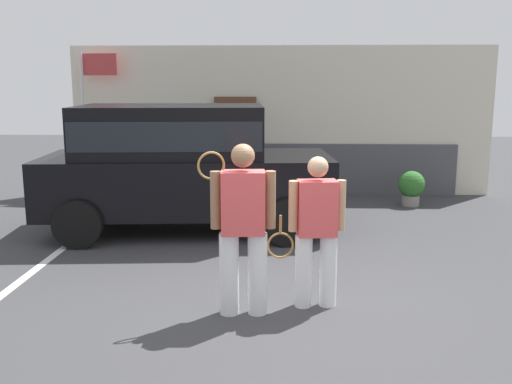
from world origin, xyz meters
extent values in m
plane|color=#38383A|center=(0.00, 0.00, 0.00)|extent=(40.00, 40.00, 0.00)
cube|color=silver|center=(-3.18, 1.50, 0.00)|extent=(0.12, 4.40, 0.01)
cube|color=beige|center=(0.00, 6.64, 1.58)|extent=(8.99, 0.30, 3.17)
cube|color=#4C4C51|center=(0.00, 6.44, 0.55)|extent=(7.55, 0.10, 1.10)
cube|color=brown|center=(-0.96, 6.42, 1.05)|extent=(0.90, 0.06, 2.10)
cube|color=black|center=(-1.48, 3.24, 0.80)|extent=(4.74, 2.27, 0.90)
cube|color=black|center=(-1.73, 3.22, 1.65)|extent=(3.03, 1.99, 0.80)
cube|color=black|center=(-1.73, 3.22, 1.63)|extent=(2.98, 2.00, 0.44)
cylinder|color=black|center=(-0.02, 4.31, 0.36)|extent=(0.74, 0.32, 0.72)
cylinder|color=black|center=(0.14, 2.42, 0.36)|extent=(0.74, 0.32, 0.72)
cylinder|color=black|center=(-3.11, 4.06, 0.36)|extent=(0.74, 0.32, 0.72)
cylinder|color=black|center=(-2.95, 2.17, 0.36)|extent=(0.74, 0.32, 0.72)
cylinder|color=white|center=(-0.21, -0.16, 0.44)|extent=(0.21, 0.21, 0.88)
cylinder|color=white|center=(-0.51, -0.18, 0.44)|extent=(0.21, 0.21, 0.88)
cube|color=#E04C4C|center=(-0.36, -0.17, 1.20)|extent=(0.47, 0.31, 0.65)
sphere|color=#8C6647|center=(-0.36, -0.17, 1.69)|extent=(0.24, 0.24, 0.24)
cylinder|color=#8C6647|center=(-0.08, -0.15, 1.23)|extent=(0.11, 0.11, 0.60)
cylinder|color=#8C6647|center=(-0.64, -0.19, 1.23)|extent=(0.11, 0.11, 0.60)
torus|color=olive|center=(-0.68, -0.14, 1.58)|extent=(0.28, 0.13, 0.29)
cylinder|color=olive|center=(-0.68, -0.14, 1.35)|extent=(0.03, 0.03, 0.20)
cylinder|color=white|center=(0.55, 0.09, 0.40)|extent=(0.19, 0.19, 0.80)
cylinder|color=white|center=(0.28, 0.06, 0.40)|extent=(0.19, 0.19, 0.80)
cube|color=#E04C4C|center=(0.42, 0.07, 1.10)|extent=(0.44, 0.30, 0.60)
sphere|color=tan|center=(0.42, 0.07, 1.54)|extent=(0.22, 0.22, 0.22)
cylinder|color=tan|center=(0.67, 0.11, 1.12)|extent=(0.10, 0.10, 0.55)
cylinder|color=tan|center=(0.16, 0.04, 1.12)|extent=(0.10, 0.10, 0.55)
torus|color=olive|center=(0.03, 0.08, 0.68)|extent=(0.37, 0.07, 0.37)
cylinder|color=olive|center=(0.03, 0.08, 0.92)|extent=(0.03, 0.03, 0.20)
cylinder|color=gray|center=(2.60, 5.35, 0.10)|extent=(0.34, 0.34, 0.21)
sphere|color=#2D6B28|center=(2.60, 5.35, 0.43)|extent=(0.53, 0.53, 0.53)
cylinder|color=silver|center=(-4.18, 6.22, 1.52)|extent=(0.05, 0.05, 3.04)
cube|color=#B23838|center=(-3.78, 6.22, 2.77)|extent=(0.75, 0.11, 0.45)
camera|label=1|loc=(0.03, -5.92, 2.43)|focal=40.34mm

